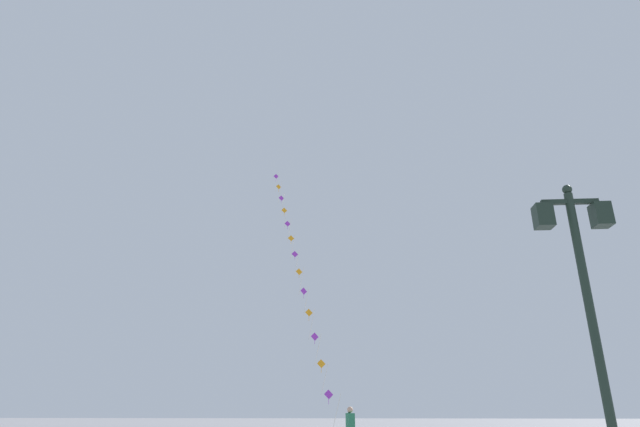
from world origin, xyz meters
name	(u,v)px	position (x,y,z in m)	size (l,w,h in m)	color
twin_lantern_lamp_post	(584,278)	(2.63, 6.06, 3.58)	(1.22, 0.28, 5.21)	#1E2D23
kite_train	(297,263)	(-4.36, 26.92, 9.71)	(5.44, 13.99, 18.81)	brown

